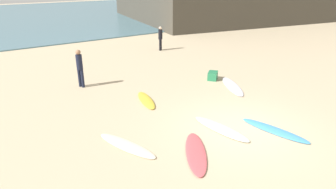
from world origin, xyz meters
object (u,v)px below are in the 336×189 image
Objects in this scene: surfboard_4 at (127,145)px; beachgoer_near at (160,37)px; beachgoer_mid at (80,66)px; surfboard_2 at (221,128)px; surfboard_0 at (232,86)px; surfboard_3 at (196,153)px; surfboard_5 at (146,100)px; beach_cooler at (213,76)px; surfboard_1 at (274,130)px.

beachgoer_near is at bearing 34.31° from surfboard_4.
surfboard_2 is at bearing 177.95° from beachgoer_mid.
surfboard_0 is 1.12× the size of surfboard_3.
surfboard_4 is 6.02m from beachgoer_mid.
surfboard_4 is at bearing 65.37° from surfboard_5.
surfboard_4 is at bearing -135.18° from surfboard_0.
beachgoer_mid reaches higher than surfboard_5.
surfboard_3 reaches higher than surfboard_4.
surfboard_5 is 3.29× the size of beach_cooler.
surfboard_3 is 1.30× the size of beachgoer_mid.
surfboard_1 is at bearing 136.55° from surfboard_2.
surfboard_3 is 1.01× the size of surfboard_4.
surfboard_3 is 1.40× the size of beachgoer_near.
surfboard_3 is at bearing -161.87° from beachgoer_near.
beach_cooler reaches higher than surfboard_0.
beachgoer_near reaches higher than beach_cooler.
surfboard_4 is (-4.50, 1.95, -0.00)m from surfboard_1.
surfboard_4 is (-6.48, -1.86, -0.01)m from surfboard_0.
beach_cooler is at bearing -136.82° from beachgoer_mid.
surfboard_0 is 1.47× the size of beachgoer_mid.
surfboard_4 is 3.55m from surfboard_5.
surfboard_2 is 1.02× the size of surfboard_4.
surfboard_1 is at bearing 131.01° from surfboard_5.
surfboard_0 is 6.75m from surfboard_4.
surfboard_1 is 3.06m from surfboard_3.
beach_cooler is (-0.02, 1.33, 0.16)m from surfboard_0.
beachgoer_near is at bearing 65.09° from surfboard_1.
surfboard_1 is 4.91m from surfboard_4.
surfboard_1 is 1.02× the size of surfboard_2.
surfboard_1 is 1.03× the size of surfboard_3.
beachgoer_near is at bearing 109.51° from surfboard_0.
surfboard_5 is at bearing -162.59° from surfboard_0.
beachgoer_near reaches higher than surfboard_4.
surfboard_3 is (-5.01, -3.37, -0.00)m from surfboard_0.
beach_cooler is at bearing 8.58° from surfboard_4.
surfboard_2 is (-3.38, -2.72, 0.00)m from surfboard_0.
surfboard_0 is 1.34m from beach_cooler.
surfboard_1 is 1.04× the size of surfboard_4.
surfboard_2 is at bearing -156.49° from beachgoer_near.
surfboard_4 is 3.81× the size of beach_cooler.
beachgoer_near is (6.34, 11.52, 0.87)m from surfboard_3.
beach_cooler is (1.96, 5.15, 0.17)m from surfboard_1.
beachgoer_near is (3.31, 11.96, 0.88)m from surfboard_1.
surfboard_1 is 12.45m from beachgoer_near.
surfboard_1 is at bearing 25.92° from surfboard_3.
surfboard_5 is at bearing -82.38° from surfboard_2.
surfboard_0 is at bearing -142.31° from beachgoer_near.
surfboard_5 is 1.20× the size of beachgoer_near.
surfboard_0 is at bearing 53.11° from surfboard_1.
surfboard_5 is (-0.81, 3.56, 0.00)m from surfboard_2.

